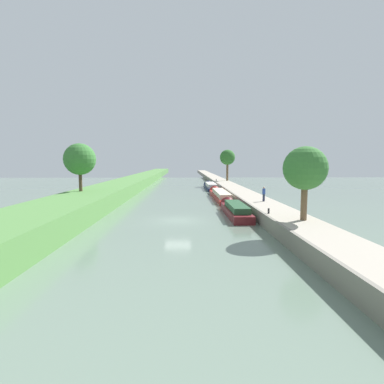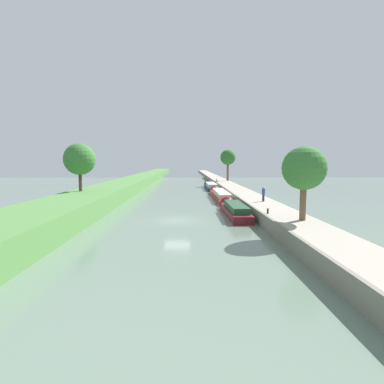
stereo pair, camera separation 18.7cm
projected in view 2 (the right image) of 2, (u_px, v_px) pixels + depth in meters
name	position (u px, v px, depth m)	size (l,w,h in m)	color
ground_plane	(177.00, 220.00, 30.06)	(160.00, 160.00, 0.00)	slate
left_grassy_bank	(65.00, 210.00, 29.74)	(6.37, 260.00, 1.98)	#518442
right_towpath	(273.00, 214.00, 30.19)	(3.54, 260.00, 1.19)	#A89E8E
stone_quay	(254.00, 214.00, 30.15)	(0.25, 260.00, 1.24)	gray
narrowboat_maroon	(234.00, 210.00, 33.12)	(1.93, 11.09, 1.89)	maroon
narrowboat_red	(220.00, 195.00, 47.98)	(2.03, 17.19, 1.94)	maroon
narrowboat_navy	(211.00, 186.00, 65.05)	(2.06, 14.17, 1.98)	#141E42
tree_rightbank_near	(304.00, 169.00, 23.42)	(3.31, 3.31, 5.65)	brown
tree_rightbank_midnear	(228.00, 158.00, 72.34)	(3.56, 3.56, 7.25)	brown
tree_leftbank_downstream	(80.00, 159.00, 38.25)	(3.90, 3.90, 5.93)	#4C3828
person_walking	(263.00, 194.00, 34.93)	(0.34, 0.34, 1.66)	#282D42
mooring_bollard_near	(268.00, 211.00, 26.75)	(0.16, 0.16, 0.45)	black
mooring_bollard_far	(217.00, 180.00, 70.92)	(0.16, 0.16, 0.45)	black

